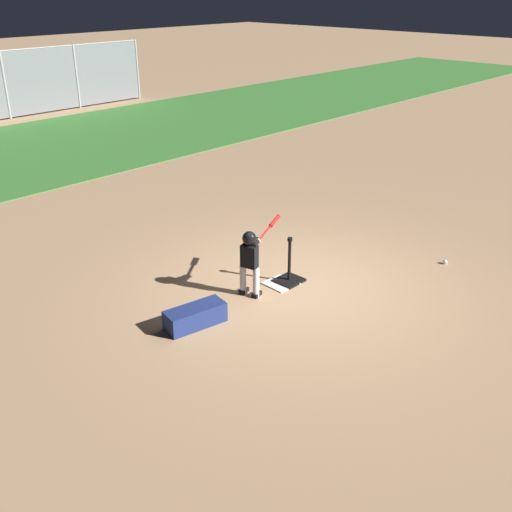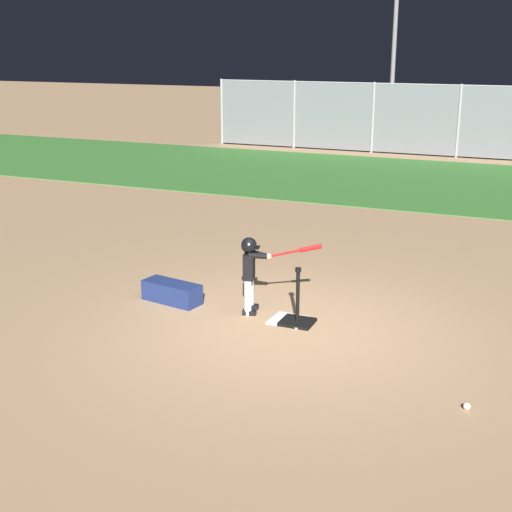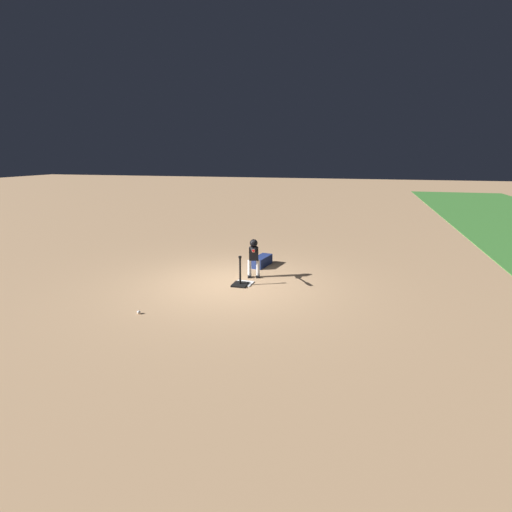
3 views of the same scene
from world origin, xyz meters
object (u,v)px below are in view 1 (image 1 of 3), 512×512
batter_child (251,255)px  equipment_bag (195,316)px  bleachers_left_center (87,88)px  baseball (445,262)px  batting_tee (289,275)px

batter_child → equipment_bag: 1.28m
bleachers_left_center → batter_child: bearing=-114.2°
baseball → bleachers_left_center: size_ratio=0.02×
batter_child → equipment_bag: size_ratio=1.23×
batter_child → baseball: batter_child is taller
equipment_bag → batter_child: bearing=14.7°
baseball → batting_tee: bearing=147.4°
batting_tee → bleachers_left_center: 17.16m
batter_child → bleachers_left_center: (7.10, 15.76, -0.19)m
batter_child → baseball: 3.42m
batting_tee → baseball: bearing=-32.6°
batting_tee → baseball: 2.70m
baseball → equipment_bag: equipment_bag is taller
equipment_bag → baseball: bearing=-9.6°
batting_tee → baseball: batting_tee is taller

